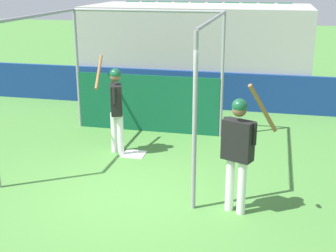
% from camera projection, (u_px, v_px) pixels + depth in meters
% --- Properties ---
extents(ground_plane, '(60.00, 60.00, 0.00)m').
position_uv_depth(ground_plane, '(126.00, 195.00, 7.82)').
color(ground_plane, '#477F38').
extents(outfield_wall, '(24.00, 0.12, 1.03)m').
position_uv_depth(outfield_wall, '(188.00, 89.00, 12.91)').
color(outfield_wall, navy).
rests_on(outfield_wall, ground).
extents(bleacher_section, '(6.50, 3.20, 2.71)m').
position_uv_depth(bleacher_section, '(198.00, 50.00, 14.20)').
color(bleacher_section, '#9E9E99').
rests_on(bleacher_section, ground).
extents(batting_cage, '(3.49, 3.65, 2.81)m').
position_uv_depth(batting_cage, '(140.00, 86.00, 10.11)').
color(batting_cage, gray).
rests_on(batting_cage, ground).
extents(home_plate, '(0.44, 0.44, 0.02)m').
position_uv_depth(home_plate, '(134.00, 154.00, 9.61)').
color(home_plate, white).
rests_on(home_plate, ground).
extents(player_batter, '(0.68, 0.80, 1.95)m').
position_uv_depth(player_batter, '(116.00, 103.00, 9.36)').
color(player_batter, white).
rests_on(player_batter, ground).
extents(player_waiting, '(0.82, 0.55, 2.11)m').
position_uv_depth(player_waiting, '(238.00, 145.00, 6.95)').
color(player_waiting, white).
rests_on(player_waiting, ground).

